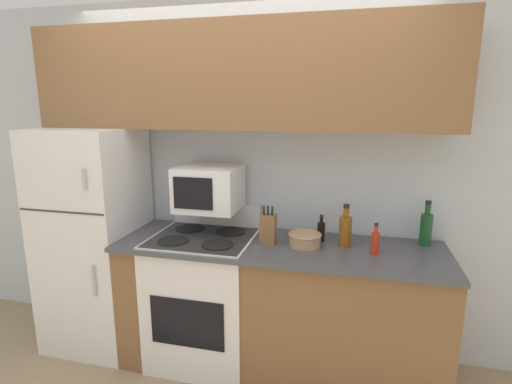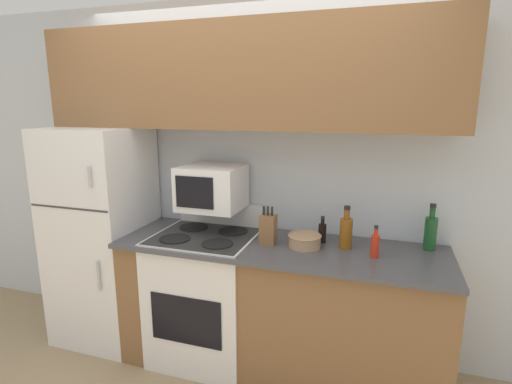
{
  "view_description": "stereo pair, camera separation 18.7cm",
  "coord_description": "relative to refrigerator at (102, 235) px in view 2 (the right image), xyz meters",
  "views": [
    {
      "loc": [
        0.79,
        -2.16,
        1.83
      ],
      "look_at": [
        0.18,
        0.28,
        1.27
      ],
      "focal_mm": 28.0,
      "sensor_mm": 36.0,
      "label": 1
    },
    {
      "loc": [
        0.97,
        -2.11,
        1.83
      ],
      "look_at": [
        0.18,
        0.28,
        1.27
      ],
      "focal_mm": 28.0,
      "sensor_mm": 36.0,
      "label": 2
    }
  ],
  "objects": [
    {
      "name": "wall_back",
      "position": [
        1.08,
        0.36,
        0.45
      ],
      "size": [
        8.0,
        0.05,
        2.55
      ],
      "color": "silver",
      "rests_on": "ground_plane"
    },
    {
      "name": "lower_cabinets",
      "position": [
        1.41,
        0.0,
        -0.37
      ],
      "size": [
        2.15,
        0.67,
        0.92
      ],
      "color": "brown",
      "rests_on": "ground_plane"
    },
    {
      "name": "refrigerator",
      "position": [
        0.0,
        0.0,
        0.0
      ],
      "size": [
        0.67,
        0.65,
        1.65
      ],
      "color": "white",
      "rests_on": "ground_plane"
    },
    {
      "name": "upper_cabinets",
      "position": [
        1.08,
        0.15,
        1.17
      ],
      "size": [
        2.82,
        0.35,
        0.68
      ],
      "color": "brown",
      "rests_on": "refrigerator"
    },
    {
      "name": "stove",
      "position": [
        0.88,
        -0.01,
        -0.35
      ],
      "size": [
        0.7,
        0.66,
        1.09
      ],
      "color": "white",
      "rests_on": "ground_plane"
    },
    {
      "name": "microwave",
      "position": [
        0.89,
        0.11,
        0.42
      ],
      "size": [
        0.43,
        0.38,
        0.31
      ],
      "color": "white",
      "rests_on": "stove"
    },
    {
      "name": "knife_block",
      "position": [
        1.34,
        -0.01,
        0.19
      ],
      "size": [
        0.1,
        0.1,
        0.26
      ],
      "color": "brown",
      "rests_on": "lower_cabinets"
    },
    {
      "name": "bowl",
      "position": [
        1.58,
        0.01,
        0.13
      ],
      "size": [
        0.22,
        0.22,
        0.08
      ],
      "color": "tan",
      "rests_on": "lower_cabinets"
    },
    {
      "name": "bottle_whiskey",
      "position": [
        1.83,
        0.06,
        0.2
      ],
      "size": [
        0.08,
        0.08,
        0.28
      ],
      "color": "brown",
      "rests_on": "lower_cabinets"
    },
    {
      "name": "bottle_soy_sauce",
      "position": [
        1.67,
        0.13,
        0.16
      ],
      "size": [
        0.05,
        0.05,
        0.18
      ],
      "color": "black",
      "rests_on": "lower_cabinets"
    },
    {
      "name": "bottle_wine_green",
      "position": [
        2.34,
        0.21,
        0.21
      ],
      "size": [
        0.08,
        0.08,
        0.3
      ],
      "color": "#194C23",
      "rests_on": "lower_cabinets"
    },
    {
      "name": "bottle_hot_sauce",
      "position": [
        2.02,
        -0.04,
        0.17
      ],
      "size": [
        0.05,
        0.05,
        0.2
      ],
      "color": "red",
      "rests_on": "lower_cabinets"
    }
  ]
}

